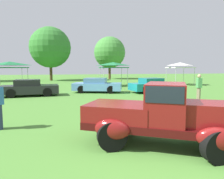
{
  "coord_description": "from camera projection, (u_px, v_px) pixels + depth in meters",
  "views": [
    {
      "loc": [
        -2.38,
        -4.64,
        2.11
      ],
      "look_at": [
        -0.75,
        3.28,
        1.25
      ],
      "focal_mm": 33.51,
      "sensor_mm": 36.0,
      "label": 1
    }
  ],
  "objects": [
    {
      "name": "spectator_far_side",
      "position": [
        199.0,
        87.0,
        12.94
      ],
      "size": [
        0.32,
        0.44,
        1.69
      ],
      "color": "#7F7056",
      "rests_on": "ground_plane"
    },
    {
      "name": "canopy_tent_left_field",
      "position": [
        10.0,
        64.0,
        21.16
      ],
      "size": [
        3.19,
        3.19,
        2.71
      ],
      "color": "#B7B7BC",
      "rests_on": "ground_plane"
    },
    {
      "name": "show_car_charcoal",
      "position": [
        30.0,
        88.0,
        15.46
      ],
      "size": [
        4.19,
        2.11,
        1.22
      ],
      "color": "#28282D",
      "rests_on": "ground_plane"
    },
    {
      "name": "feature_pickup_truck",
      "position": [
        162.0,
        114.0,
        5.56
      ],
      "size": [
        4.25,
        3.23,
        1.7
      ],
      "color": "#400B0B",
      "rests_on": "ground_plane"
    },
    {
      "name": "canopy_tent_right_field",
      "position": [
        180.0,
        65.0,
        25.09
      ],
      "size": [
        2.64,
        2.64,
        2.71
      ],
      "color": "#B7B7BC",
      "rests_on": "ground_plane"
    },
    {
      "name": "ground_plane",
      "position": [
        168.0,
        152.0,
        5.21
      ],
      "size": [
        120.0,
        120.0,
        0.0
      ],
      "primitive_type": "plane",
      "color": "#4C8433"
    },
    {
      "name": "canopy_tent_center_field",
      "position": [
        113.0,
        65.0,
        23.63
      ],
      "size": [
        2.92,
        2.92,
        2.71
      ],
      "color": "#B7B7BC",
      "rests_on": "ground_plane"
    },
    {
      "name": "show_car_teal",
      "position": [
        152.0,
        85.0,
        17.73
      ],
      "size": [
        4.07,
        2.3,
        1.22
      ],
      "color": "teal",
      "rests_on": "ground_plane"
    },
    {
      "name": "treeline_mid_left",
      "position": [
        50.0,
        47.0,
        33.41
      ],
      "size": [
        6.5,
        6.5,
        8.56
      ],
      "color": "#47331E",
      "rests_on": "ground_plane"
    },
    {
      "name": "show_car_skyblue",
      "position": [
        97.0,
        85.0,
        17.66
      ],
      "size": [
        4.35,
        2.8,
        1.22
      ],
      "color": "#669EDB",
      "rests_on": "ground_plane"
    },
    {
      "name": "treeline_center",
      "position": [
        110.0,
        53.0,
        38.17
      ],
      "size": [
        5.72,
        5.72,
        7.7
      ],
      "color": "brown",
      "rests_on": "ground_plane"
    }
  ]
}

